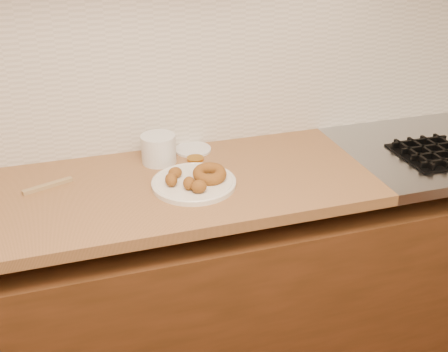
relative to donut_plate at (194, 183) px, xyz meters
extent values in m
cube|color=#BCAC94|center=(0.12, 0.36, 0.44)|extent=(4.00, 0.02, 2.70)
cube|color=#5A2F17|center=(0.12, 0.05, -0.52)|extent=(3.60, 0.60, 0.77)
cube|color=#9C653F|center=(-0.53, 0.05, -0.03)|extent=(2.30, 0.62, 0.04)
cube|color=beige|center=(0.12, 0.34, 0.29)|extent=(3.60, 0.02, 0.60)
cube|color=black|center=(0.92, -0.03, -0.01)|extent=(0.26, 0.26, 0.01)
cube|color=black|center=(0.83, -0.03, 0.01)|extent=(0.01, 0.24, 0.02)
cube|color=black|center=(0.89, -0.03, 0.01)|extent=(0.01, 0.24, 0.02)
cube|color=black|center=(0.92, -0.06, 0.01)|extent=(0.24, 0.01, 0.02)
cube|color=black|center=(0.95, -0.03, 0.01)|extent=(0.01, 0.24, 0.02)
cube|color=black|center=(0.92, 0.00, 0.01)|extent=(0.24, 0.01, 0.02)
cube|color=black|center=(0.92, 0.06, 0.01)|extent=(0.24, 0.01, 0.02)
cylinder|color=silver|center=(0.00, 0.00, 0.00)|extent=(0.28, 0.28, 0.02)
torus|color=brown|center=(0.05, 0.00, 0.03)|extent=(0.12, 0.12, 0.05)
ellipsoid|color=brown|center=(-0.05, 0.04, 0.03)|extent=(0.06, 0.06, 0.04)
ellipsoid|color=brown|center=(-0.08, -0.01, 0.03)|extent=(0.04, 0.05, 0.04)
ellipsoid|color=brown|center=(-0.03, -0.05, 0.03)|extent=(0.05, 0.06, 0.04)
ellipsoid|color=brown|center=(0.00, -0.08, 0.03)|extent=(0.06, 0.05, 0.04)
cylinder|color=silver|center=(-0.08, 0.21, 0.04)|extent=(0.16, 0.16, 0.10)
cylinder|color=silver|center=(0.07, 0.27, 0.00)|extent=(0.16, 0.16, 0.01)
cylinder|color=#B07925|center=(0.05, 0.19, 0.00)|extent=(0.07, 0.07, 0.01)
cube|color=#957A4E|center=(-0.47, 0.13, 0.00)|extent=(0.17, 0.08, 0.01)
camera|label=1|loc=(-0.36, -1.51, 0.84)|focal=42.00mm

